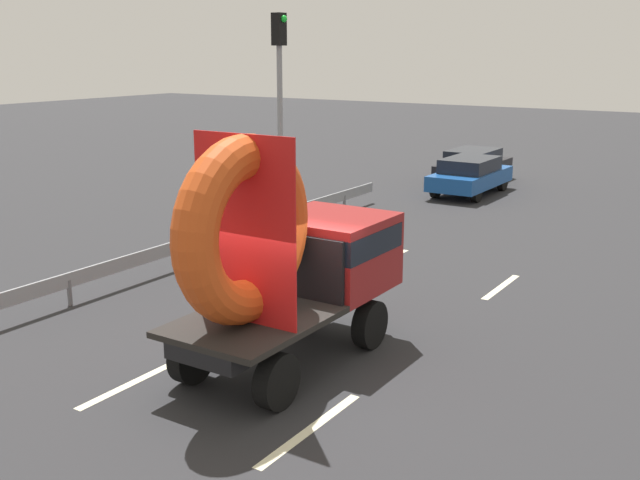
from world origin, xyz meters
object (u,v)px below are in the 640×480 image
(traffic_light, at_px, (280,92))
(oncoming_car, at_px, (473,165))
(distant_sedan, at_px, (470,175))
(flatbed_truck, at_px, (291,256))

(traffic_light, distance_m, oncoming_car, 11.32)
(oncoming_car, bearing_deg, distant_sedan, -71.15)
(flatbed_truck, height_order, oncoming_car, flatbed_truck)
(flatbed_truck, bearing_deg, oncoming_car, 102.36)
(flatbed_truck, distance_m, distant_sedan, 16.64)
(flatbed_truck, distance_m, oncoming_car, 19.11)
(flatbed_truck, height_order, traffic_light, traffic_light)
(distant_sedan, height_order, oncoming_car, distant_sedan)
(flatbed_truck, xyz_separation_m, traffic_light, (-5.95, 7.96, 2.16))
(distant_sedan, relative_size, traffic_light, 0.67)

